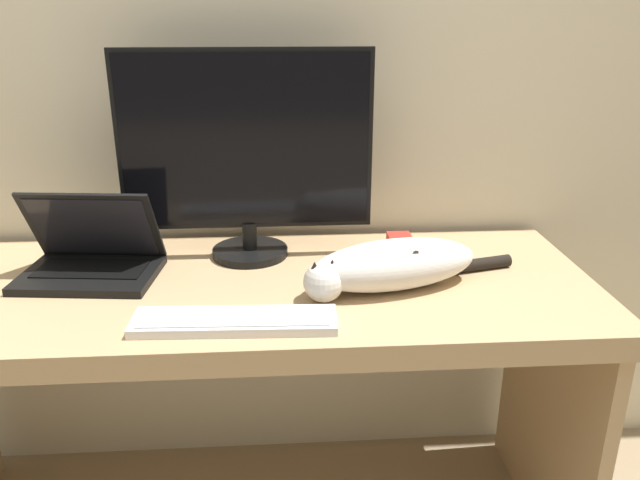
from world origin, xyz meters
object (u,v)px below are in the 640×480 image
Objects in this scene: external_keyboard at (233,321)px; monitor at (246,153)px; laptop at (91,259)px; cat at (391,264)px.

monitor is at bearing 89.12° from external_keyboard.
monitor is at bearing 22.14° from laptop.
external_keyboard is at bearing -92.96° from monitor.
cat is (0.73, -0.12, 0.02)m from laptop.
cat is (0.36, 0.17, 0.05)m from external_keyboard.
laptop is 0.80× the size of external_keyboard.
cat is at bearing 26.69° from external_keyboard.
monitor reaches higher than cat.
laptop is 0.74m from cat.
laptop is at bearing 144.03° from external_keyboard.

